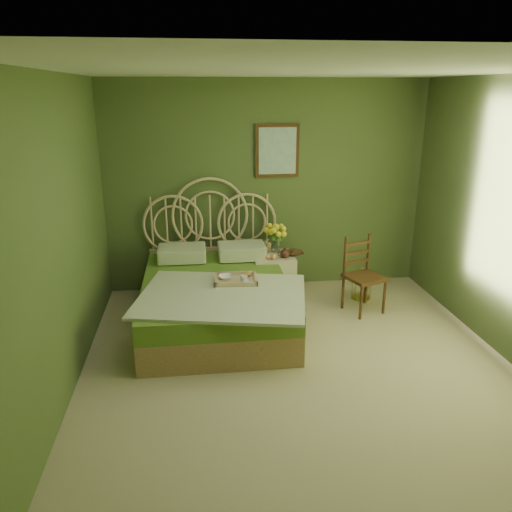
{
  "coord_description": "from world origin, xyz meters",
  "views": [
    {
      "loc": [
        -0.91,
        -3.88,
        2.45
      ],
      "look_at": [
        -0.29,
        1.0,
        0.82
      ],
      "focal_mm": 35.0,
      "sensor_mm": 36.0,
      "label": 1
    }
  ],
  "objects": [
    {
      "name": "floor",
      "position": [
        0.0,
        0.0,
        0.0
      ],
      "size": [
        4.5,
        4.5,
        0.0
      ],
      "primitive_type": "plane",
      "color": "tan",
      "rests_on": "ground"
    },
    {
      "name": "ceiling",
      "position": [
        0.0,
        0.0,
        2.6
      ],
      "size": [
        4.5,
        4.5,
        0.0
      ],
      "primitive_type": "plane",
      "rotation": [
        3.14,
        0.0,
        0.0
      ],
      "color": "silver",
      "rests_on": "wall_back"
    },
    {
      "name": "wall_back",
      "position": [
        0.0,
        2.25,
        1.3
      ],
      "size": [
        4.0,
        0.0,
        4.0
      ],
      "primitive_type": "plane",
      "rotation": [
        1.57,
        0.0,
        0.0
      ],
      "color": "#536434",
      "rests_on": "floor"
    },
    {
      "name": "wall_left",
      "position": [
        -2.0,
        0.0,
        1.3
      ],
      "size": [
        0.0,
        4.5,
        4.5
      ],
      "primitive_type": "plane",
      "rotation": [
        1.57,
        0.0,
        1.57
      ],
      "color": "#536434",
      "rests_on": "floor"
    },
    {
      "name": "wall_art",
      "position": [
        0.12,
        2.22,
        1.75
      ],
      "size": [
        0.54,
        0.04,
        0.64
      ],
      "color": "#3D2510",
      "rests_on": "wall_back"
    },
    {
      "name": "bed",
      "position": [
        -0.72,
        1.19,
        0.31
      ],
      "size": [
        1.83,
        2.31,
        1.43
      ],
      "color": "tan",
      "rests_on": "floor"
    },
    {
      "name": "nightstand",
      "position": [
        0.03,
        1.83,
        0.35
      ],
      "size": [
        0.49,
        0.49,
        0.97
      ],
      "color": "beige",
      "rests_on": "floor"
    },
    {
      "name": "chair",
      "position": [
        0.99,
        1.33,
        0.49
      ],
      "size": [
        0.5,
        0.5,
        0.88
      ],
      "rotation": [
        0.0,
        0.0,
        0.35
      ],
      "color": "#3D2510",
      "rests_on": "floor"
    },
    {
      "name": "birdcage",
      "position": [
        1.1,
        1.63,
        0.17
      ],
      "size": [
        0.23,
        0.23,
        0.36
      ],
      "rotation": [
        0.0,
        0.0,
        -0.0
      ],
      "color": "#B5973A",
      "rests_on": "floor"
    },
    {
      "name": "book_lower",
      "position": [
        0.2,
        1.83,
        0.55
      ],
      "size": [
        0.23,
        0.27,
        0.02
      ],
      "primitive_type": "imported",
      "rotation": [
        0.0,
        0.0,
        0.33
      ],
      "color": "#381E0F",
      "rests_on": "nightstand"
    },
    {
      "name": "book_upper",
      "position": [
        0.2,
        1.83,
        0.57
      ],
      "size": [
        0.24,
        0.28,
        0.02
      ],
      "primitive_type": "imported",
      "rotation": [
        0.0,
        0.0,
        -0.38
      ],
      "color": "#472819",
      "rests_on": "nightstand"
    },
    {
      "name": "cereal_bowl",
      "position": [
        -0.61,
        1.07,
        0.57
      ],
      "size": [
        0.15,
        0.15,
        0.04
      ],
      "primitive_type": "imported",
      "rotation": [
        0.0,
        0.0,
        0.01
      ],
      "color": "white",
      "rests_on": "bed"
    },
    {
      "name": "coffee_cup",
      "position": [
        -0.43,
        0.96,
        0.59
      ],
      "size": [
        0.09,
        0.09,
        0.07
      ],
      "primitive_type": "imported",
      "rotation": [
        0.0,
        0.0,
        0.21
      ],
      "color": "white",
      "rests_on": "bed"
    }
  ]
}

